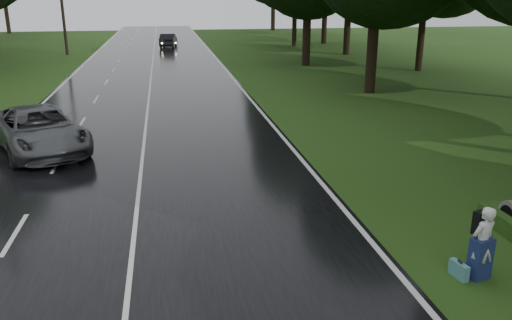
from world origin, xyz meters
The scene contains 11 objects.
ground centered at (0.00, 0.00, 0.00)m, with size 160.00×160.00×0.00m, color #254715.
road centered at (0.00, 20.00, 0.02)m, with size 12.00×140.00×0.04m, color black.
lane_center centered at (0.00, 20.00, 0.04)m, with size 0.12×140.00×0.01m, color silver.
grey_car centered at (-3.89, 9.66, 0.88)m, with size 2.80×6.07×1.69m, color #4D4F52.
far_car centered at (1.62, 50.52, 0.78)m, with size 1.56×4.48×1.47m, color black.
hitchhiker centered at (7.48, -1.90, 0.77)m, with size 0.69×0.66×1.66m.
suitcase centered at (7.05, -1.85, 0.18)m, with size 0.15×0.50×0.36m, color teal.
utility_pole_far centered at (-8.50, 44.54, 0.00)m, with size 1.80×0.28×10.27m, color black, non-canonical shape.
tree_right_d centered at (13.50, 19.60, 0.00)m, with size 9.51×9.51×14.86m, color black, non-canonical shape.
tree_right_e centered at (12.94, 32.68, 0.00)m, with size 9.38×9.38×14.65m, color black, non-canonical shape.
tree_right_f centered at (15.96, 49.10, 0.00)m, with size 9.77×9.77×15.26m, color black, non-canonical shape.
Camera 1 is at (0.98, -11.01, 5.91)m, focal length 36.73 mm.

